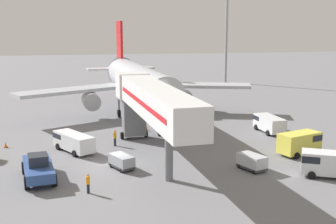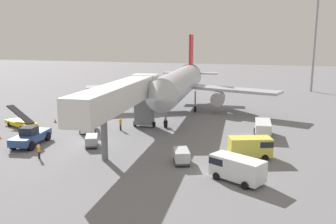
{
  "view_description": "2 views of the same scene",
  "coord_description": "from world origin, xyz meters",
  "views": [
    {
      "loc": [
        -2.74,
        -41.42,
        13.31
      ],
      "look_at": [
        7.38,
        13.11,
        2.32
      ],
      "focal_mm": 48.83,
      "sensor_mm": 36.0,
      "label": 1
    },
    {
      "loc": [
        21.3,
        -37.23,
        12.38
      ],
      "look_at": [
        6.06,
        10.92,
        2.2
      ],
      "focal_mm": 38.34,
      "sensor_mm": 36.0,
      "label": 2
    }
  ],
  "objects": [
    {
      "name": "baggage_cart_mid_left",
      "position": [
        12.08,
        -3.57,
        0.8
      ],
      "size": [
        2.38,
        3.06,
        1.44
      ],
      "color": "#38383D",
      "rests_on": "ground"
    },
    {
      "name": "service_van_outer_left",
      "position": [
        -4.09,
        5.66,
        1.1
      ],
      "size": [
        4.45,
        5.76,
        1.9
      ],
      "color": "white",
      "rests_on": "ground"
    },
    {
      "name": "ground_plane",
      "position": [
        0.0,
        0.0,
        0.0
      ],
      "size": [
        300.0,
        300.0,
        0.0
      ],
      "primitive_type": "plane",
      "color": "slate"
    },
    {
      "name": "jet_bridge",
      "position": [
        3.53,
        1.67,
        5.77
      ],
      "size": [
        5.29,
        23.56,
        7.55
      ],
      "color": "silver",
      "rests_on": "ground"
    },
    {
      "name": "safety_cone_alpha",
      "position": [
        -11.27,
        8.47,
        0.31
      ],
      "size": [
        0.41,
        0.41,
        0.62
      ],
      "color": "black",
      "rests_on": "ground"
    },
    {
      "name": "pushback_tug",
      "position": [
        -6.83,
        -2.77,
        1.07
      ],
      "size": [
        3.38,
        6.55,
        2.31
      ],
      "color": "#2D4C8E",
      "rests_on": "ground"
    },
    {
      "name": "airplane_at_gate",
      "position": [
        4.7,
        21.93,
        5.01
      ],
      "size": [
        34.3,
        35.18,
        13.44
      ],
      "color": "#B7BCC6",
      "rests_on": "ground"
    },
    {
      "name": "service_van_far_center",
      "position": [
        19.39,
        9.99,
        1.13
      ],
      "size": [
        2.52,
        5.22,
        1.95
      ],
      "color": "silver",
      "rests_on": "ground"
    },
    {
      "name": "ground_crew_worker_foreground",
      "position": [
        -2.7,
        -6.72,
        0.85
      ],
      "size": [
        0.37,
        0.37,
        1.61
      ],
      "color": "#1E2333",
      "rests_on": "ground"
    },
    {
      "name": "ground_crew_worker_midground",
      "position": [
        0.36,
        7.01,
        0.94
      ],
      "size": [
        0.38,
        0.38,
        1.78
      ],
      "color": "#1E2333",
      "rests_on": "ground"
    },
    {
      "name": "service_van_near_center",
      "position": [
        17.93,
        -6.56,
        1.25
      ],
      "size": [
        5.23,
        3.99,
        2.2
      ],
      "color": "white",
      "rests_on": "ground"
    },
    {
      "name": "safety_cone_charlie",
      "position": [
        4.69,
        13.44,
        0.35
      ],
      "size": [
        0.46,
        0.46,
        0.71
      ],
      "color": "black",
      "rests_on": "ground"
    },
    {
      "name": "service_van_outer_right",
      "position": [
        18.7,
        0.28,
        1.29
      ],
      "size": [
        4.83,
        3.42,
        2.27
      ],
      "color": "#E5DB4C",
      "rests_on": "ground"
    },
    {
      "name": "baggage_cart_rear_right",
      "position": [
        0.41,
        -1.09,
        0.73
      ],
      "size": [
        2.36,
        2.96,
        1.3
      ],
      "color": "#38383D",
      "rests_on": "ground"
    }
  ]
}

